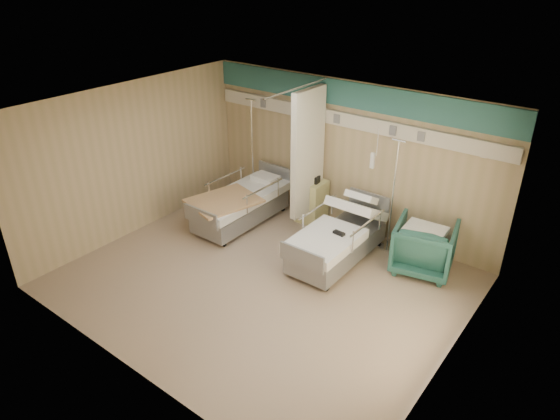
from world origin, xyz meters
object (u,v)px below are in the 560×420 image
at_px(bed_right, 337,243).
at_px(visitor_armchair, 424,247).
at_px(bed_left, 241,208).
at_px(iv_stand_right, 389,226).
at_px(bedside_cabinet, 312,201).
at_px(iv_stand_left, 253,180).

relative_size(bed_right, visitor_armchair, 2.24).
distance_m(bed_left, visitor_armchair, 3.55).
bearing_deg(iv_stand_right, bedside_cabinet, -179.46).
xyz_separation_m(iv_stand_right, iv_stand_left, (-3.19, 0.02, 0.03)).
bearing_deg(iv_stand_left, bedside_cabinet, -1.50).
relative_size(bed_right, iv_stand_left, 0.99).
xyz_separation_m(bed_left, bedside_cabinet, (1.05, 0.90, 0.11)).
relative_size(bedside_cabinet, iv_stand_left, 0.39).
distance_m(bed_right, visitor_armchair, 1.43).
xyz_separation_m(bed_left, iv_stand_left, (-0.48, 0.94, 0.13)).
xyz_separation_m(bed_right, bedside_cabinet, (-1.15, 0.90, 0.11)).
bearing_deg(iv_stand_right, iv_stand_left, 179.56).
relative_size(bed_left, iv_stand_right, 1.06).
relative_size(bed_left, visitor_armchair, 2.24).
bearing_deg(visitor_armchair, iv_stand_right, -34.28).
bearing_deg(visitor_armchair, bedside_cabinet, -19.37).
height_order(bed_right, bedside_cabinet, bedside_cabinet).
distance_m(visitor_armchair, iv_stand_left, 3.99).
bearing_deg(visitor_armchair, bed_left, -2.64).
relative_size(visitor_armchair, iv_stand_left, 0.44).
bearing_deg(bedside_cabinet, bed_left, -139.40).
relative_size(visitor_armchair, iv_stand_right, 0.47).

